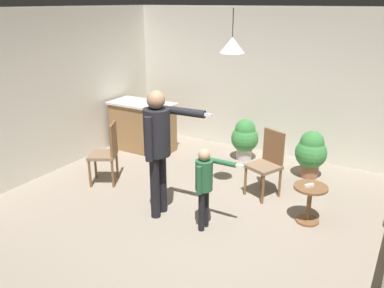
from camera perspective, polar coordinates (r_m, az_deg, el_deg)
name	(u,v)px	position (r m, az deg, el deg)	size (l,w,h in m)	color
ground	(201,232)	(5.22, 1.27, -12.44)	(7.68, 7.68, 0.00)	gray
wall_back	(287,84)	(7.51, 13.50, 8.28)	(6.40, 0.10, 2.70)	silver
wall_left	(21,99)	(6.74, -23.23, 5.94)	(0.10, 6.40, 2.70)	silver
kitchen_counter	(143,126)	(7.83, -7.06, 2.54)	(1.26, 0.66, 0.95)	olive
side_table_by_couch	(309,200)	(5.49, 16.46, -7.64)	(0.44, 0.44, 0.52)	brown
person_adult	(158,141)	(5.18, -4.87, 0.50)	(0.84, 0.54, 1.73)	black
person_child	(205,180)	(4.97, 1.84, -5.23)	(0.57, 0.32, 1.10)	black
dining_chair_by_counter	(267,161)	(6.01, 10.73, -2.42)	(0.55, 0.55, 1.00)	brown
dining_chair_near_wall	(107,151)	(6.44, -12.07, -0.96)	(0.57, 0.57, 1.00)	brown
potted_plant_corner	(311,152)	(6.84, 16.67, -1.09)	(0.52, 0.52, 0.80)	brown
potted_plant_by_wall	(245,138)	(7.36, 7.57, 0.93)	(0.50, 0.50, 0.77)	#B7B2AD
spare_remote_on_table	(309,185)	(5.39, 16.43, -5.70)	(0.04, 0.13, 0.04)	white
ceiling_light_pendant	(232,45)	(5.28, 5.78, 13.93)	(0.32, 0.32, 0.55)	silver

